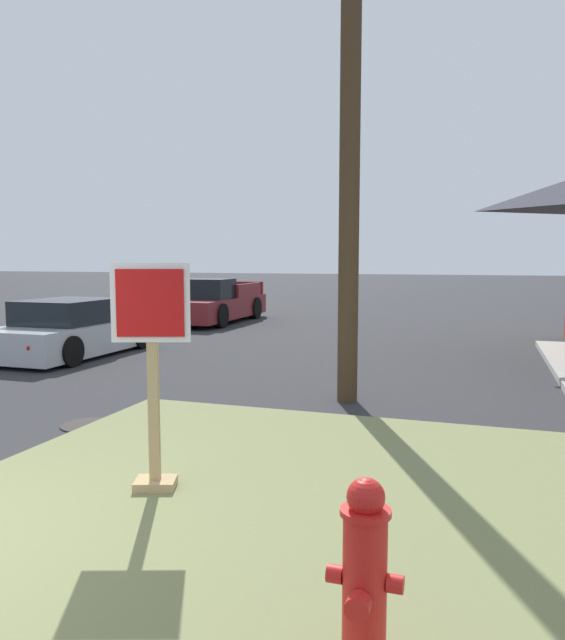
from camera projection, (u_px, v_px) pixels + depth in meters
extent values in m
cube|color=olive|center=(269.00, 499.00, 5.28)|extent=(5.80, 5.77, 0.08)
cylinder|color=red|center=(365.00, 586.00, 2.98)|extent=(0.22, 0.22, 0.73)
cylinder|color=red|center=(366.00, 512.00, 2.94)|extent=(0.25, 0.25, 0.03)
sphere|color=red|center=(366.00, 497.00, 2.94)|extent=(0.19, 0.19, 0.19)
cube|color=red|center=(366.00, 483.00, 2.93)|extent=(0.04, 0.04, 0.04)
cylinder|color=red|center=(335.00, 574.00, 3.02)|extent=(0.08, 0.09, 0.09)
cylinder|color=red|center=(395.00, 584.00, 2.93)|extent=(0.08, 0.09, 0.09)
cylinder|color=red|center=(358.00, 606.00, 2.83)|extent=(0.12, 0.09, 0.12)
cube|color=tan|center=(153.00, 381.00, 5.34)|extent=(0.11, 0.11, 1.96)
cube|color=tan|center=(156.00, 483.00, 5.43)|extent=(0.43, 0.38, 0.08)
cube|color=white|center=(150.00, 303.00, 5.22)|extent=(0.65, 0.23, 0.69)
cube|color=red|center=(150.00, 303.00, 5.20)|extent=(0.56, 0.20, 0.59)
cylinder|color=black|center=(89.00, 425.00, 7.75)|extent=(0.70, 0.70, 0.02)
cube|color=#ADB2B7|center=(75.00, 337.00, 13.41)|extent=(1.85, 4.16, 0.64)
cube|color=black|center=(68.00, 312.00, 13.16)|extent=(1.59, 1.92, 0.56)
cylinder|color=black|center=(79.00, 333.00, 14.91)|extent=(0.22, 0.62, 0.62)
cylinder|color=black|center=(140.00, 336.00, 14.36)|extent=(0.22, 0.62, 0.62)
cylinder|color=black|center=(70.00, 351.00, 11.93)|extent=(0.22, 0.62, 0.62)
sphere|color=white|center=(107.00, 324.00, 15.49)|extent=(0.14, 0.14, 0.14)
sphere|color=white|center=(145.00, 325.00, 15.15)|extent=(0.14, 0.14, 0.14)
sphere|color=red|center=(30.00, 348.00, 11.31)|extent=(0.12, 0.12, 0.12)
cube|color=maroon|center=(213.00, 307.00, 20.37)|extent=(2.07, 5.11, 0.68)
cube|color=black|center=(203.00, 289.00, 19.63)|extent=(1.79, 1.34, 0.68)
cube|color=maroon|center=(249.00, 290.00, 20.86)|extent=(0.12, 2.14, 0.44)
cube|color=maroon|center=(198.00, 289.00, 21.44)|extent=(0.12, 2.14, 0.44)
cube|color=maroon|center=(240.00, 287.00, 22.68)|extent=(1.82, 0.12, 0.44)
cylinder|color=black|center=(220.00, 316.00, 18.64)|extent=(0.27, 0.76, 0.76)
cylinder|color=black|center=(166.00, 314.00, 19.22)|extent=(0.27, 0.76, 0.76)
cylinder|color=black|center=(255.00, 308.00, 21.54)|extent=(0.27, 0.76, 0.76)
cylinder|color=black|center=(206.00, 307.00, 22.11)|extent=(0.27, 0.76, 0.76)
cylinder|color=#42301E|center=(350.00, 95.00, 8.63)|extent=(0.30, 0.30, 8.91)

